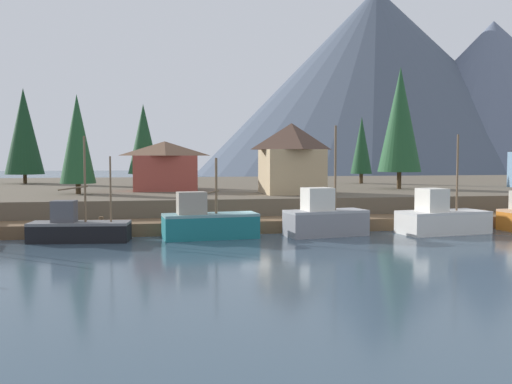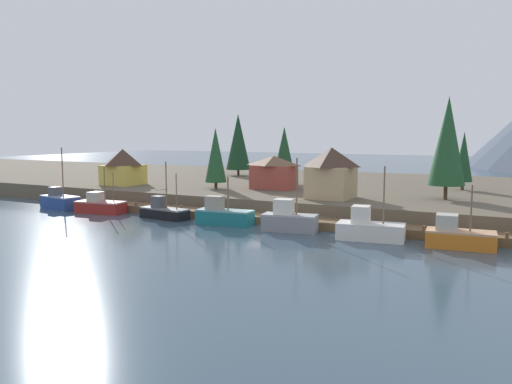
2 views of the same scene
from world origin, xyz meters
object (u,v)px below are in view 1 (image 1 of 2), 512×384
at_px(conifer_near_right, 143,139).
at_px(conifer_mid_right, 24,131).
at_px(fishing_boat_white, 441,219).
at_px(house_red, 165,166).
at_px(conifer_near_left, 400,120).
at_px(conifer_mid_left, 77,139).
at_px(fishing_boat_teal, 208,223).
at_px(fishing_boat_grey, 325,219).
at_px(fishing_boat_black, 78,229).
at_px(house_tan, 291,158).
at_px(conifer_back_left, 362,145).

distance_m(conifer_near_right, conifer_mid_right, 19.83).
relative_size(fishing_boat_white, house_red, 1.14).
xyz_separation_m(conifer_near_left, conifer_mid_left, (-34.99, -2.76, -2.46)).
bearing_deg(conifer_mid_right, conifer_near_right, -35.50).
distance_m(fishing_boat_teal, house_red, 20.28).
height_order(house_red, conifer_mid_left, conifer_mid_left).
xyz_separation_m(fishing_boat_grey, conifer_near_right, (-14.15, 28.75, 6.96)).
height_order(fishing_boat_black, conifer_near_right, conifer_near_right).
bearing_deg(fishing_boat_white, house_tan, 116.37).
bearing_deg(conifer_near_right, conifer_mid_left, -116.15).
distance_m(fishing_boat_black, conifer_near_left, 39.17).
distance_m(conifer_mid_right, conifer_back_left, 46.13).
xyz_separation_m(conifer_near_right, conifer_back_left, (29.31, 3.67, -0.58)).
relative_size(fishing_boat_black, conifer_near_right, 0.76).
relative_size(fishing_boat_teal, house_red, 1.04).
xyz_separation_m(fishing_boat_teal, house_tan, (9.57, 12.65, 4.90)).
bearing_deg(conifer_back_left, house_red, -155.05).
height_order(fishing_boat_grey, conifer_near_right, conifer_near_right).
bearing_deg(conifer_mid_right, conifer_near_left, -25.54).
height_order(fishing_boat_grey, conifer_mid_left, conifer_mid_left).
bearing_deg(conifer_mid_left, conifer_mid_right, 112.20).
height_order(house_red, conifer_mid_right, conifer_mid_right).
height_order(fishing_boat_teal, conifer_mid_right, conifer_mid_right).
xyz_separation_m(conifer_near_left, conifer_near_right, (-28.75, 9.94, -2.06)).
distance_m(house_red, house_tan, 14.19).
xyz_separation_m(fishing_boat_grey, conifer_back_left, (15.17, 32.42, 6.39)).
xyz_separation_m(fishing_boat_teal, conifer_near_left, (23.69, 18.63, 9.19)).
distance_m(fishing_boat_teal, conifer_back_left, 40.88).
height_order(fishing_boat_teal, house_red, house_red).
xyz_separation_m(house_tan, conifer_near_right, (-14.63, 15.92, 2.23)).
height_order(fishing_boat_teal, house_tan, house_tan).
relative_size(conifer_mid_left, conifer_back_left, 1.07).
height_order(fishing_boat_grey, house_tan, house_tan).
relative_size(fishing_boat_white, conifer_mid_left, 0.81).
xyz_separation_m(fishing_boat_black, conifer_back_left, (33.73, 32.19, 6.79)).
relative_size(fishing_boat_grey, house_red, 1.22).
height_order(house_tan, conifer_mid_left, conifer_mid_left).
bearing_deg(fishing_boat_teal, conifer_near_right, 94.20).
bearing_deg(conifer_near_left, house_red, 177.69).
relative_size(fishing_boat_grey, conifer_near_left, 0.62).
relative_size(house_tan, conifer_mid_left, 0.71).
bearing_deg(conifer_back_left, conifer_mid_left, -155.26).
distance_m(fishing_boat_grey, house_tan, 13.68).
bearing_deg(fishing_boat_grey, conifer_near_left, 42.64).
xyz_separation_m(fishing_boat_black, house_tan, (19.05, 12.59, 5.14)).
relative_size(conifer_near_right, conifer_mid_left, 1.03).
height_order(fishing_boat_black, conifer_mid_left, conifer_mid_left).
bearing_deg(fishing_boat_black, fishing_boat_white, 5.47).
relative_size(fishing_boat_black, house_tan, 1.10).
bearing_deg(house_tan, conifer_back_left, 53.15).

